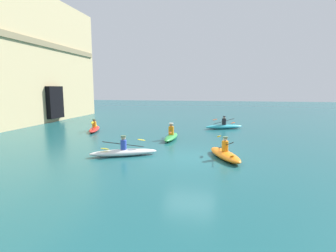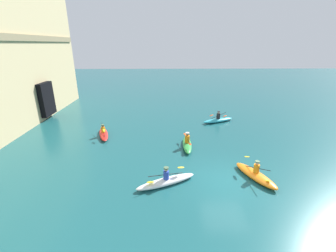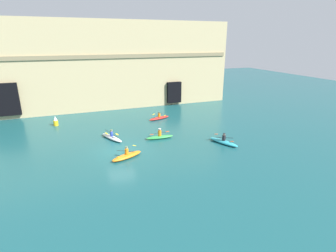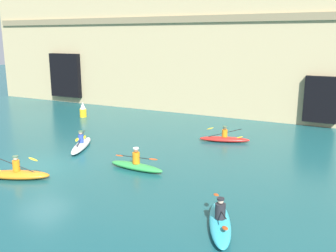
# 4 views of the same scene
# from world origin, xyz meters

# --- Properties ---
(ground_plane) EXTENTS (120.00, 120.00, 0.00)m
(ground_plane) POSITION_xyz_m (0.00, 0.00, 0.00)
(ground_plane) COLOR #195156
(cliff_bluff) EXTENTS (41.01, 6.33, 12.63)m
(cliff_bluff) POSITION_xyz_m (0.11, 18.34, 6.30)
(cliff_bluff) COLOR tan
(cliff_bluff) RESTS_ON ground
(kayak_white) EXTENTS (2.00, 3.40, 1.05)m
(kayak_white) POSITION_xyz_m (-0.26, 3.42, 0.21)
(kayak_white) COLOR white
(kayak_white) RESTS_ON ground
(kayak_red) EXTENTS (3.13, 1.56, 0.99)m
(kayak_red) POSITION_xyz_m (6.73, 8.53, 0.21)
(kayak_red) COLOR red
(kayak_red) RESTS_ON ground
(kayak_green) EXTENTS (2.97, 0.76, 1.13)m
(kayak_green) POSITION_xyz_m (4.48, 1.79, 0.24)
(kayak_green) COLOR green
(kayak_green) RESTS_ON ground
(kayak_orange) EXTENTS (3.09, 1.94, 1.09)m
(kayak_orange) POSITION_xyz_m (0.23, -1.68, 0.23)
(kayak_orange) COLOR orange
(kayak_orange) RESTS_ON ground
(kayak_cyan) EXTENTS (1.91, 3.33, 1.10)m
(kayak_cyan) POSITION_xyz_m (10.02, -1.81, 0.23)
(kayak_cyan) COLOR #33B2C6
(kayak_cyan) RESTS_ON ground
(marker_buoy) EXTENTS (0.54, 0.54, 1.20)m
(marker_buoy) POSITION_xyz_m (-5.86, 10.43, 0.55)
(marker_buoy) COLOR yellow
(marker_buoy) RESTS_ON ground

